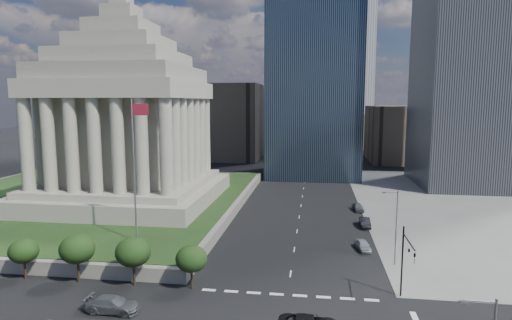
% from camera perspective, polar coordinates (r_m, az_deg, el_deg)
% --- Properties ---
extents(ground, '(500.00, 500.00, 0.00)m').
position_cam_1_polar(ground, '(133.13, 6.71, -1.57)').
color(ground, black).
rests_on(ground, ground).
extents(plaza_terrace, '(66.00, 70.00, 1.80)m').
position_cam_1_polar(plaza_terrace, '(96.60, -21.98, -5.09)').
color(plaza_terrace, slate).
rests_on(plaza_terrace, ground).
extents(plaza_lawn, '(64.00, 68.00, 0.10)m').
position_cam_1_polar(plaza_lawn, '(96.40, -22.01, -4.54)').
color(plaza_lawn, '#1D3817').
rests_on(plaza_lawn, plaza_terrace).
extents(war_memorial, '(34.00, 34.00, 39.00)m').
position_cam_1_polar(war_memorial, '(87.51, -17.02, 7.40)').
color(war_memorial, gray).
rests_on(war_memorial, plaza_lawn).
extents(flagpole, '(2.52, 0.24, 20.00)m').
position_cam_1_polar(flagpole, '(61.19, -15.85, -0.35)').
color(flagpole, slate).
rests_on(flagpole, plaza_lawn).
extents(midrise_glass, '(26.00, 26.00, 60.00)m').
position_cam_1_polar(midrise_glass, '(126.66, 7.79, 11.56)').
color(midrise_glass, black).
rests_on(midrise_glass, ground).
extents(building_filler_ne, '(20.00, 30.00, 20.00)m').
position_cam_1_polar(building_filler_ne, '(164.37, 18.26, 3.37)').
color(building_filler_ne, brown).
rests_on(building_filler_ne, ground).
extents(building_filler_nw, '(24.00, 30.00, 28.00)m').
position_cam_1_polar(building_filler_nw, '(164.84, -3.48, 5.15)').
color(building_filler_nw, brown).
rests_on(building_filler_nw, ground).
extents(traffic_signal_ne, '(0.30, 5.74, 8.00)m').
position_cam_1_polar(traffic_signal_ne, '(48.83, 19.37, -12.04)').
color(traffic_signal_ne, black).
rests_on(traffic_signal_ne, ground).
extents(street_lamp_north, '(2.13, 0.22, 10.00)m').
position_cam_1_polar(street_lamp_north, '(59.45, 18.05, -8.01)').
color(street_lamp_north, slate).
rests_on(street_lamp_north, ground).
extents(suv_grey, '(2.36, 5.67, 1.64)m').
position_cam_1_polar(suv_grey, '(48.54, -18.57, -17.79)').
color(suv_grey, '#505357').
rests_on(suv_grey, ground).
extents(parked_sedan_near, '(4.39, 2.35, 1.42)m').
position_cam_1_polar(parked_sedan_near, '(65.36, 14.09, -10.96)').
color(parked_sedan_near, '#9FA3A8').
rests_on(parked_sedan_near, ground).
extents(parked_sedan_mid, '(4.71, 1.69, 1.55)m').
position_cam_1_polar(parked_sedan_mid, '(76.87, 14.33, -8.08)').
color(parked_sedan_mid, black).
rests_on(parked_sedan_mid, ground).
extents(parked_sedan_far, '(4.68, 2.36, 1.53)m').
position_cam_1_polar(parked_sedan_far, '(87.47, 13.45, -6.13)').
color(parked_sedan_far, '#595B61').
rests_on(parked_sedan_far, ground).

